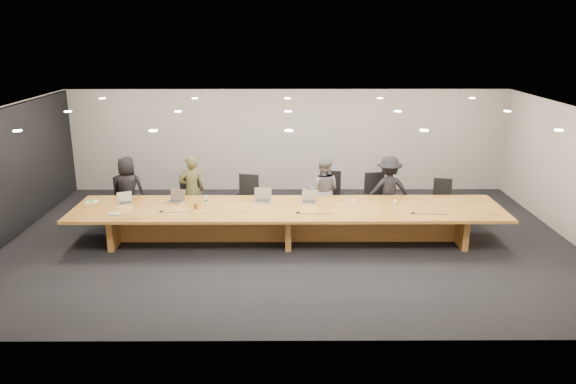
# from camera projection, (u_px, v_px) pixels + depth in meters

# --- Properties ---
(ground) EXTENTS (12.00, 12.00, 0.00)m
(ground) POSITION_uv_depth(u_px,v_px,m) (288.00, 241.00, 11.99)
(ground) COLOR black
(ground) RESTS_ON ground
(back_wall) EXTENTS (12.00, 0.02, 2.80)m
(back_wall) POSITION_uv_depth(u_px,v_px,m) (287.00, 140.00, 15.43)
(back_wall) COLOR #B1ACA1
(back_wall) RESTS_ON ground
(left_wall_panel) EXTENTS (0.08, 7.84, 2.74)m
(left_wall_panel) POSITION_uv_depth(u_px,v_px,m) (1.00, 179.00, 11.57)
(left_wall_panel) COLOR black
(left_wall_panel) RESTS_ON ground
(conference_table) EXTENTS (9.00, 1.80, 0.75)m
(conference_table) POSITION_uv_depth(u_px,v_px,m) (288.00, 218.00, 11.84)
(conference_table) COLOR brown
(conference_table) RESTS_ON ground
(chair_far_left) EXTENTS (0.69, 0.69, 1.07)m
(chair_far_left) POSITION_uv_depth(u_px,v_px,m) (118.00, 201.00, 12.93)
(chair_far_left) COLOR black
(chair_far_left) RESTS_ON ground
(chair_left) EXTENTS (0.60, 0.60, 1.09)m
(chair_left) POSITION_uv_depth(u_px,v_px,m) (190.00, 200.00, 13.02)
(chair_left) COLOR black
(chair_left) RESTS_ON ground
(chair_mid_left) EXTENTS (0.68, 0.68, 1.12)m
(chair_mid_left) POSITION_uv_depth(u_px,v_px,m) (247.00, 199.00, 13.04)
(chair_mid_left) COLOR black
(chair_mid_left) RESTS_ON ground
(chair_mid_right) EXTENTS (0.71, 0.71, 1.18)m
(chair_mid_right) POSITION_uv_depth(u_px,v_px,m) (329.00, 197.00, 13.09)
(chair_mid_right) COLOR black
(chair_mid_right) RESTS_ON ground
(chair_right) EXTENTS (0.67, 0.67, 1.14)m
(chair_right) POSITION_uv_depth(u_px,v_px,m) (377.00, 197.00, 13.09)
(chair_right) COLOR black
(chair_right) RESTS_ON ground
(chair_far_right) EXTENTS (0.64, 0.64, 1.01)m
(chair_far_right) POSITION_uv_depth(u_px,v_px,m) (442.00, 201.00, 13.08)
(chair_far_right) COLOR black
(chair_far_right) RESTS_ON ground
(person_a) EXTENTS (0.77, 0.51, 1.56)m
(person_a) POSITION_uv_depth(u_px,v_px,m) (128.00, 190.00, 12.97)
(person_a) COLOR black
(person_a) RESTS_ON ground
(person_b) EXTENTS (0.68, 0.56, 1.61)m
(person_b) POSITION_uv_depth(u_px,v_px,m) (192.00, 190.00, 12.83)
(person_b) COLOR #37361E
(person_b) RESTS_ON ground
(person_c) EXTENTS (0.87, 0.74, 1.56)m
(person_c) POSITION_uv_depth(u_px,v_px,m) (323.00, 191.00, 12.87)
(person_c) COLOR #565558
(person_c) RESTS_ON ground
(person_d) EXTENTS (1.04, 0.62, 1.59)m
(person_d) POSITION_uv_depth(u_px,v_px,m) (389.00, 190.00, 12.88)
(person_d) COLOR black
(person_d) RESTS_ON ground
(laptop_a) EXTENTS (0.37, 0.32, 0.24)m
(laptop_a) POSITION_uv_depth(u_px,v_px,m) (125.00, 198.00, 12.01)
(laptop_a) COLOR #C7B698
(laptop_a) RESTS_ON conference_table
(laptop_b) EXTENTS (0.42, 0.37, 0.28)m
(laptop_b) POSITION_uv_depth(u_px,v_px,m) (175.00, 196.00, 12.09)
(laptop_b) COLOR tan
(laptop_b) RESTS_ON conference_table
(laptop_c) EXTENTS (0.38, 0.29, 0.29)m
(laptop_c) POSITION_uv_depth(u_px,v_px,m) (263.00, 195.00, 12.13)
(laptop_c) COLOR tan
(laptop_c) RESTS_ON conference_table
(laptop_d) EXTENTS (0.39, 0.31, 0.27)m
(laptop_d) POSITION_uv_depth(u_px,v_px,m) (309.00, 197.00, 12.06)
(laptop_d) COLOR tan
(laptop_d) RESTS_ON conference_table
(water_bottle) EXTENTS (0.07, 0.07, 0.20)m
(water_bottle) POSITION_uv_depth(u_px,v_px,m) (206.00, 201.00, 11.90)
(water_bottle) COLOR silver
(water_bottle) RESTS_ON conference_table
(amber_mug) EXTENTS (0.09, 0.09, 0.10)m
(amber_mug) POSITION_uv_depth(u_px,v_px,m) (195.00, 206.00, 11.69)
(amber_mug) COLOR brown
(amber_mug) RESTS_ON conference_table
(paper_cup_near) EXTENTS (0.10, 0.10, 0.09)m
(paper_cup_near) POSITION_uv_depth(u_px,v_px,m) (352.00, 202.00, 11.99)
(paper_cup_near) COLOR white
(paper_cup_near) RESTS_ON conference_table
(paper_cup_far) EXTENTS (0.09, 0.09, 0.09)m
(paper_cup_far) POSITION_uv_depth(u_px,v_px,m) (395.00, 202.00, 11.98)
(paper_cup_far) COLOR silver
(paper_cup_far) RESTS_ON conference_table
(notepad) EXTENTS (0.25, 0.21, 0.01)m
(notepad) POSITION_uv_depth(u_px,v_px,m) (92.00, 201.00, 12.16)
(notepad) COLOR white
(notepad) RESTS_ON conference_table
(lime_gadget) EXTENTS (0.15, 0.11, 0.02)m
(lime_gadget) POSITION_uv_depth(u_px,v_px,m) (91.00, 201.00, 12.15)
(lime_gadget) COLOR green
(lime_gadget) RESTS_ON notepad
(av_box) EXTENTS (0.23, 0.19, 0.03)m
(av_box) POSITION_uv_depth(u_px,v_px,m) (114.00, 214.00, 11.31)
(av_box) COLOR #B3B3B8
(av_box) RESTS_ON conference_table
(mic_left) EXTENTS (0.12, 0.12, 0.03)m
(mic_left) POSITION_uv_depth(u_px,v_px,m) (161.00, 211.00, 11.49)
(mic_left) COLOR black
(mic_left) RESTS_ON conference_table
(mic_center) EXTENTS (0.15, 0.15, 0.03)m
(mic_center) POSITION_uv_depth(u_px,v_px,m) (298.00, 212.00, 11.42)
(mic_center) COLOR black
(mic_center) RESTS_ON conference_table
(mic_right) EXTENTS (0.12, 0.12, 0.03)m
(mic_right) POSITION_uv_depth(u_px,v_px,m) (413.00, 213.00, 11.40)
(mic_right) COLOR black
(mic_right) RESTS_ON conference_table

